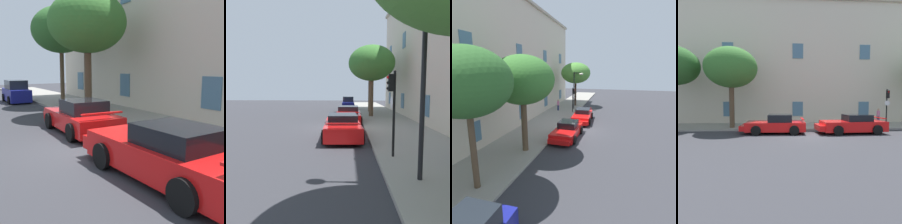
% 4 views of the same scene
% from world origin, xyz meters
% --- Properties ---
extents(ground_plane, '(80.00, 80.00, 0.00)m').
position_xyz_m(ground_plane, '(0.00, 0.00, 0.00)').
color(ground_plane, '#333338').
extents(sidewalk, '(60.00, 4.44, 0.14)m').
position_xyz_m(sidewalk, '(0.00, 4.22, 0.07)').
color(sidewalk, gray).
rests_on(sidewalk, ground).
extents(sportscar_red_lead, '(4.82, 2.25, 1.42)m').
position_xyz_m(sportscar_red_lead, '(-2.39, 0.91, 0.63)').
color(sportscar_red_lead, red).
rests_on(sportscar_red_lead, ground).
extents(sportscar_yellow_flank, '(5.17, 2.31, 1.41)m').
position_xyz_m(sportscar_yellow_flank, '(3.40, 0.56, 0.63)').
color(sportscar_yellow_flank, red).
rests_on(sportscar_yellow_flank, ground).
extents(hatchback_parked, '(3.93, 1.79, 1.77)m').
position_xyz_m(hatchback_parked, '(-14.67, 0.90, 0.81)').
color(hatchback_parked, navy).
rests_on(hatchback_parked, ground).
extents(tree_near_kerb, '(4.43, 4.43, 6.82)m').
position_xyz_m(tree_near_kerb, '(-6.03, 3.12, 5.23)').
color(tree_near_kerb, brown).
rests_on(tree_near_kerb, sidewalk).
extents(tree_far_end, '(4.20, 4.20, 6.92)m').
position_xyz_m(tree_far_end, '(-10.89, 3.41, 5.40)').
color(tree_far_end, brown).
rests_on(tree_far_end, sidewalk).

